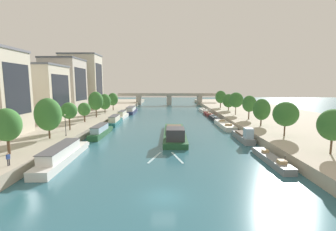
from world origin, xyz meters
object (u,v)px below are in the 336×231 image
at_px(moored_boat_left_end, 131,110).
at_px(moored_boat_right_lone, 214,118).
at_px(tree_left_third, 96,101).
at_px(tree_left_past_mid, 69,111).
at_px(moored_boat_right_far, 208,114).
at_px(barge_midriver, 175,133).
at_px(tree_right_nearest, 262,109).
at_px(person_on_quay, 8,158).
at_px(tree_right_midway, 333,125).
at_px(moored_boat_left_upstream, 115,121).
at_px(lamppost_left_bank, 65,124).
at_px(moored_boat_left_near, 63,154).
at_px(tree_left_nearest, 105,102).
at_px(moored_boat_left_midway, 101,131).
at_px(tree_right_third, 221,97).
at_px(tree_left_by_lamp, 84,109).
at_px(tree_right_distant, 249,104).
at_px(moored_boat_right_gap_after, 271,159).
at_px(tree_right_end_of_row, 229,101).
at_px(tree_left_far, 113,99).
at_px(moored_boat_right_upstream, 225,125).
at_px(tree_left_second, 7,125).
at_px(bridge_far, 169,98).
at_px(tree_left_distant, 48,114).
at_px(moored_boat_right_end, 203,110).
at_px(moored_boat_left_lone, 123,115).
at_px(moored_boat_right_near, 244,136).

relative_size(moored_boat_left_end, moored_boat_right_lone, 1.63).
bearing_deg(tree_left_third, tree_left_past_mid, -88.27).
xyz_separation_m(moored_boat_right_far, tree_left_past_mid, (-36.68, -38.39, 5.44)).
relative_size(barge_midriver, tree_right_nearest, 3.53).
height_order(tree_left_third, person_on_quay, tree_left_third).
bearing_deg(tree_right_midway, moored_boat_left_upstream, 138.42).
bearing_deg(tree_right_midway, lamppost_left_bank, 165.17).
distance_m(moored_boat_left_near, tree_left_nearest, 47.24).
height_order(moored_boat_left_midway, tree_right_third, tree_right_third).
bearing_deg(tree_left_nearest, tree_left_by_lamp, -90.19).
bearing_deg(moored_boat_left_near, tree_right_third, 60.40).
xyz_separation_m(tree_left_by_lamp, tree_right_midway, (46.03, -28.71, 0.81)).
height_order(tree_left_nearest, tree_right_distant, tree_right_distant).
xyz_separation_m(moored_boat_right_gap_after, moored_boat_right_far, (-0.63, 54.52, 0.04)).
bearing_deg(tree_right_midway, tree_right_end_of_row, 90.38).
distance_m(barge_midriver, moored_boat_right_gap_after, 21.68).
bearing_deg(tree_right_third, tree_right_distant, -88.97).
distance_m(moored_boat_left_end, moored_boat_right_gap_after, 69.76).
bearing_deg(moored_boat_right_gap_after, tree_left_far, 123.64).
height_order(moored_boat_right_far, tree_left_nearest, tree_left_nearest).
height_order(moored_boat_left_near, tree_left_by_lamp, tree_left_by_lamp).
xyz_separation_m(moored_boat_right_lone, tree_right_end_of_row, (8.00, 12.69, 5.02)).
distance_m(tree_right_nearest, tree_right_end_of_row, 33.91).
bearing_deg(tree_right_distant, moored_boat_right_far, 110.79).
distance_m(moored_boat_right_upstream, lamppost_left_bank, 40.39).
xyz_separation_m(tree_left_past_mid, tree_left_third, (-0.61, 20.21, 0.80)).
bearing_deg(tree_left_third, moored_boat_left_near, -79.97).
xyz_separation_m(tree_left_second, tree_left_by_lamp, (0.01, 29.27, -0.84)).
height_order(tree_right_third, bridge_far, tree_right_third).
relative_size(moored_boat_left_near, moored_boat_right_far, 1.59).
distance_m(tree_left_distant, tree_right_distant, 51.54).
relative_size(moored_boat_right_lone, tree_right_midway, 1.57).
bearing_deg(barge_midriver, moored_boat_left_near, -136.75).
bearing_deg(barge_midriver, person_on_quay, -132.09).
relative_size(tree_right_end_of_row, person_on_quay, 4.00).
relative_size(moored_boat_right_far, tree_right_distant, 1.51).
bearing_deg(moored_boat_left_upstream, tree_right_end_of_row, 29.56).
height_order(moored_boat_right_gap_after, tree_left_second, tree_left_second).
xyz_separation_m(moored_boat_right_end, person_on_quay, (-34.36, -74.11, 2.08)).
bearing_deg(moored_boat_left_upstream, tree_right_nearest, -17.03).
bearing_deg(moored_boat_right_far, bridge_far, 107.93).
relative_size(moored_boat_right_gap_after, tree_left_second, 1.77).
relative_size(moored_boat_left_lone, tree_left_third, 1.52).
bearing_deg(tree_left_distant, tree_left_third, 90.81).
bearing_deg(moored_boat_right_gap_after, person_on_quay, -169.28).
xyz_separation_m(moored_boat_right_upstream, tree_left_by_lamp, (-38.06, -1.99, 4.52)).
relative_size(moored_boat_left_upstream, tree_right_distant, 1.83).
distance_m(moored_boat_right_near, tree_right_distant, 21.18).
distance_m(moored_boat_right_lone, tree_left_distant, 51.32).
distance_m(moored_boat_right_lone, tree_left_second, 58.90).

